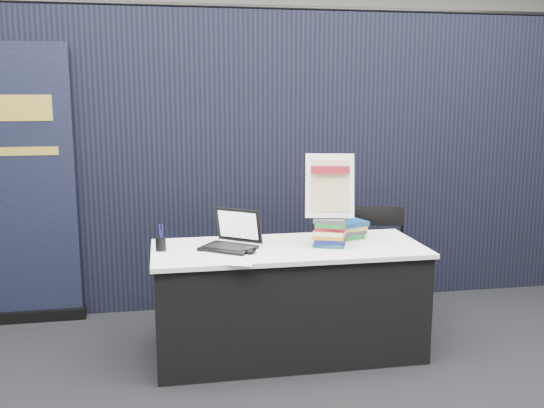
{
  "coord_description": "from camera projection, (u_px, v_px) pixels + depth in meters",
  "views": [
    {
      "loc": [
        -0.81,
        -3.28,
        1.75
      ],
      "look_at": [
        -0.11,
        0.55,
        1.04
      ],
      "focal_mm": 40.0,
      "sensor_mm": 36.0,
      "label": 1
    }
  ],
  "objects": [
    {
      "name": "pen_cup",
      "position": [
        161.0,
        244.0,
        3.91
      ],
      "size": [
        0.08,
        0.08,
        0.09
      ],
      "primitive_type": "cylinder",
      "rotation": [
        0.0,
        0.0,
        -0.21
      ],
      "color": "black",
      "rests_on": "display_table"
    },
    {
      "name": "book_stack_short",
      "position": [
        348.0,
        229.0,
        4.25
      ],
      "size": [
        0.26,
        0.22,
        0.12
      ],
      "rotation": [
        0.0,
        0.0,
        0.29
      ],
      "color": "#20792D",
      "rests_on": "display_table"
    },
    {
      "name": "brochure_left",
      "position": [
        175.0,
        256.0,
        3.79
      ],
      "size": [
        0.28,
        0.21,
        0.0
      ],
      "primitive_type": "cube",
      "rotation": [
        0.0,
        0.0,
        0.12
      ],
      "color": "silver",
      "rests_on": "display_table"
    },
    {
      "name": "floor",
      "position": [
        307.0,
        390.0,
        3.63
      ],
      "size": [
        8.0,
        8.0,
        0.0
      ],
      "primitive_type": "plane",
      "color": "black",
      "rests_on": "ground"
    },
    {
      "name": "brochure_right",
      "position": [
        231.0,
        260.0,
        3.68
      ],
      "size": [
        0.36,
        0.31,
        0.0
      ],
      "primitive_type": "cube",
      "rotation": [
        0.0,
        0.0,
        -0.38
      ],
      "color": "white",
      "rests_on": "display_table"
    },
    {
      "name": "pullup_banner",
      "position": [
        18.0,
        202.0,
        4.58
      ],
      "size": [
        0.9,
        0.11,
        2.13
      ],
      "rotation": [
        0.0,
        0.0,
        0.01
      ],
      "color": "black",
      "rests_on": "floor"
    },
    {
      "name": "info_sign",
      "position": [
        330.0,
        186.0,
        3.99
      ],
      "size": [
        0.34,
        0.19,
        0.44
      ],
      "rotation": [
        0.0,
        0.0,
        -0.22
      ],
      "color": "black",
      "rests_on": "book_stack_tall"
    },
    {
      "name": "brochure_mid",
      "position": [
        231.0,
        251.0,
        3.91
      ],
      "size": [
        0.36,
        0.34,
        0.0
      ],
      "primitive_type": "cube",
      "rotation": [
        0.0,
        0.0,
        -0.61
      ],
      "color": "white",
      "rests_on": "display_table"
    },
    {
      "name": "drape_partition",
      "position": [
        262.0,
        162.0,
        4.96
      ],
      "size": [
        6.0,
        0.08,
        2.4
      ],
      "primitive_type": "cube",
      "color": "black",
      "rests_on": "floor"
    },
    {
      "name": "stacking_chair",
      "position": [
        386.0,
        259.0,
        4.68
      ],
      "size": [
        0.48,
        0.49,
        0.88
      ],
      "rotation": [
        0.0,
        0.0,
        -0.23
      ],
      "color": "black",
      "rests_on": "floor"
    },
    {
      "name": "wall_back",
      "position": [
        229.0,
        94.0,
        7.19
      ],
      "size": [
        8.0,
        0.02,
        3.5
      ],
      "primitive_type": "cube",
      "color": "beige",
      "rests_on": "floor"
    },
    {
      "name": "mouse",
      "position": [
        250.0,
        250.0,
        3.86
      ],
      "size": [
        0.11,
        0.14,
        0.04
      ],
      "primitive_type": "ellipsoid",
      "rotation": [
        0.0,
        0.0,
        -0.32
      ],
      "color": "black",
      "rests_on": "display_table"
    },
    {
      "name": "laptop",
      "position": [
        227.0,
        239.0,
        3.98
      ],
      "size": [
        0.41,
        0.43,
        0.25
      ],
      "rotation": [
        0.0,
        0.0,
        -0.63
      ],
      "color": "black",
      "rests_on": "display_table"
    },
    {
      "name": "book_stack_tall",
      "position": [
        330.0,
        232.0,
        4.02
      ],
      "size": [
        0.24,
        0.22,
        0.19
      ],
      "rotation": [
        0.0,
        0.0,
        -0.41
      ],
      "color": "#195261",
      "rests_on": "display_table"
    },
    {
      "name": "display_table",
      "position": [
        288.0,
        300.0,
        4.1
      ],
      "size": [
        1.8,
        0.75,
        0.75
      ],
      "color": "black",
      "rests_on": "floor"
    }
  ]
}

